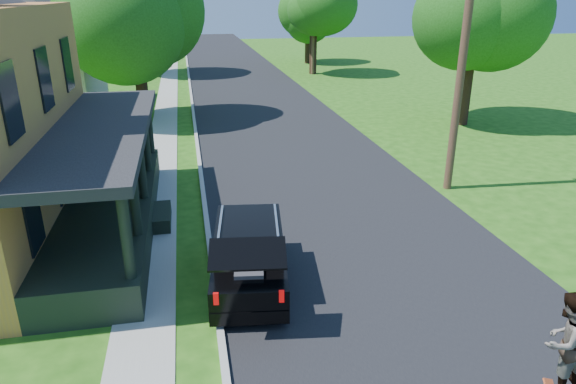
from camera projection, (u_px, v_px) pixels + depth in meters
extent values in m
plane|color=#215410|center=(412.00, 319.00, 10.94)|extent=(140.00, 140.00, 0.00)
cube|color=black|center=(266.00, 114.00, 29.20)|extent=(8.00, 120.00, 0.02)
cube|color=#ADADA8|center=(194.00, 118.00, 28.47)|extent=(0.15, 120.00, 0.12)
cube|color=#9C9C94|center=(165.00, 119.00, 28.18)|extent=(1.30, 120.00, 0.03)
cube|color=#9C9C94|center=(15.00, 236.00, 14.69)|extent=(6.50, 1.20, 0.03)
cube|color=black|center=(111.00, 214.00, 15.02)|extent=(2.40, 10.00, 0.90)
cube|color=black|center=(99.00, 129.00, 14.09)|extent=(2.60, 10.30, 0.25)
cube|color=beige|center=(23.00, 67.00, 29.49)|extent=(8.00, 8.00, 5.00)
cube|color=beige|center=(74.00, 42.00, 44.10)|extent=(8.00, 8.00, 5.00)
cube|color=black|center=(250.00, 262.00, 12.10)|extent=(2.12, 4.06, 0.75)
cube|color=black|center=(249.00, 237.00, 12.00)|extent=(1.80, 2.58, 0.48)
cube|color=black|center=(249.00, 226.00, 11.91)|extent=(1.84, 2.66, 0.07)
cube|color=black|center=(248.00, 254.00, 9.89)|extent=(1.59, 0.99, 0.34)
cube|color=#36363B|center=(249.00, 278.00, 10.92)|extent=(0.68, 0.60, 0.40)
cube|color=silver|center=(220.00, 224.00, 11.84)|extent=(0.33, 2.12, 0.05)
cube|color=silver|center=(277.00, 223.00, 11.92)|extent=(0.33, 2.12, 0.05)
cube|color=#990505|center=(216.00, 299.00, 10.18)|extent=(0.11, 0.07, 0.26)
cube|color=#990505|center=(282.00, 296.00, 10.26)|extent=(0.11, 0.07, 0.26)
cylinder|color=black|center=(223.00, 248.00, 13.34)|extent=(0.29, 0.62, 0.60)
cylinder|color=black|center=(277.00, 246.00, 13.43)|extent=(0.29, 0.62, 0.60)
cylinder|color=black|center=(217.00, 304.00, 10.97)|extent=(0.29, 0.62, 0.60)
cylinder|color=black|center=(283.00, 301.00, 11.05)|extent=(0.29, 0.62, 0.60)
imported|color=black|center=(564.00, 341.00, 7.85)|extent=(0.96, 0.84, 1.67)
cylinder|color=black|center=(142.00, 85.00, 27.69)|extent=(0.80, 0.80, 3.62)
sphere|color=#2A7E21|center=(134.00, 12.00, 26.33)|extent=(7.25, 7.25, 5.76)
cylinder|color=black|center=(142.00, 49.00, 42.15)|extent=(0.78, 0.78, 4.20)
cylinder|color=black|center=(465.00, 89.00, 26.42)|extent=(0.70, 0.70, 3.67)
sphere|color=#2A7E21|center=(475.00, 10.00, 25.03)|extent=(6.57, 6.57, 5.97)
cylinder|color=black|center=(313.00, 51.00, 43.01)|extent=(0.62, 0.62, 3.75)
sphere|color=#2A7E21|center=(314.00, 5.00, 41.69)|extent=(5.32, 5.32, 5.23)
cylinder|color=black|center=(308.00, 48.00, 49.53)|extent=(0.63, 0.63, 2.85)
sphere|color=#2A7E21|center=(308.00, 14.00, 48.41)|extent=(6.18, 6.18, 4.97)
sphere|color=#2A7E21|center=(312.00, 2.00, 47.72)|extent=(5.35, 5.35, 4.31)
sphere|color=#2A7E21|center=(304.00, 8.00, 48.58)|extent=(5.49, 5.49, 4.42)
cylinder|color=#4E3124|center=(464.00, 46.00, 16.47)|extent=(0.35, 0.35, 9.80)
cylinder|color=#4E3124|center=(313.00, 20.00, 41.79)|extent=(0.28, 0.28, 8.71)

